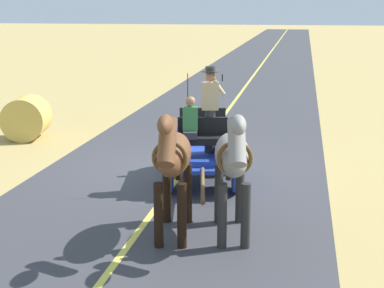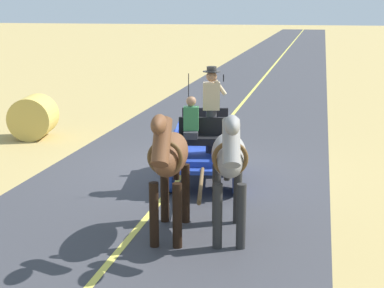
% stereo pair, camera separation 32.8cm
% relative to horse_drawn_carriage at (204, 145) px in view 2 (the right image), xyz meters
% --- Properties ---
extents(ground_plane, '(200.00, 200.00, 0.00)m').
position_rel_horse_drawn_carriage_xyz_m(ground_plane, '(0.57, -0.86, -0.82)').
color(ground_plane, tan).
extents(road_surface, '(6.42, 160.00, 0.01)m').
position_rel_horse_drawn_carriage_xyz_m(road_surface, '(0.57, -0.86, -0.81)').
color(road_surface, '#38383D').
rests_on(road_surface, ground).
extents(road_centre_stripe, '(0.12, 160.00, 0.00)m').
position_rel_horse_drawn_carriage_xyz_m(road_centre_stripe, '(0.57, -0.86, -0.81)').
color(road_centre_stripe, '#DBCC4C').
rests_on(road_centre_stripe, road_surface).
extents(horse_drawn_carriage, '(1.81, 4.51, 2.50)m').
position_rel_horse_drawn_carriage_xyz_m(horse_drawn_carriage, '(0.00, 0.00, 0.00)').
color(horse_drawn_carriage, '#1E3899').
rests_on(horse_drawn_carriage, ground).
extents(horse_near_side, '(0.85, 2.15, 2.21)m').
position_rel_horse_drawn_carriage_xyz_m(horse_near_side, '(-0.98, 2.90, 0.51)').
color(horse_near_side, gray).
rests_on(horse_near_side, ground).
extents(horse_off_side, '(0.73, 2.14, 2.21)m').
position_rel_horse_drawn_carriage_xyz_m(horse_off_side, '(-0.04, 3.07, 0.51)').
color(horse_off_side, brown).
rests_on(horse_off_side, ground).
extents(hay_bale, '(1.38, 1.30, 1.20)m').
position_rel_horse_drawn_carriage_xyz_m(hay_bale, '(5.57, -3.11, -0.22)').
color(hay_bale, gold).
rests_on(hay_bale, ground).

